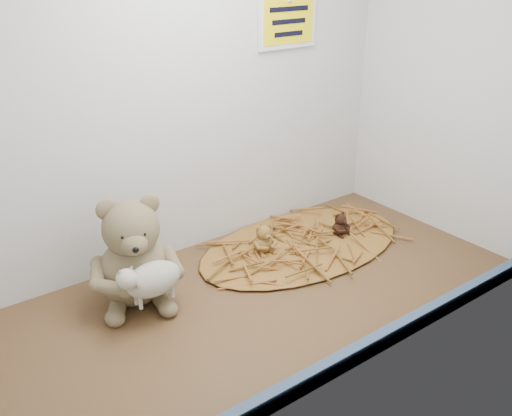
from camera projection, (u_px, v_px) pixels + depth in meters
alcove_shell at (238, 91)px, 117.51cm from camera, size 120.40×60.20×90.40cm
front_rail at (355, 354)px, 107.80cm from camera, size 119.28×2.20×3.60cm
straw_bed at (302, 244)px, 150.72cm from camera, size 60.74×35.27×1.18cm
main_teddy at (133, 250)px, 123.02cm from camera, size 25.85×26.54×24.86cm
toy_lamb at (153, 279)px, 117.77cm from camera, size 15.99×9.76×10.33cm
mini_teddy_tan at (263, 237)px, 144.42cm from camera, size 6.60×6.93×7.75cm
mini_teddy_brown at (340, 223)px, 153.61cm from camera, size 5.84×6.09×6.44cm
wall_sign at (287, 21)px, 144.62cm from camera, size 16.00×1.20×11.00cm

